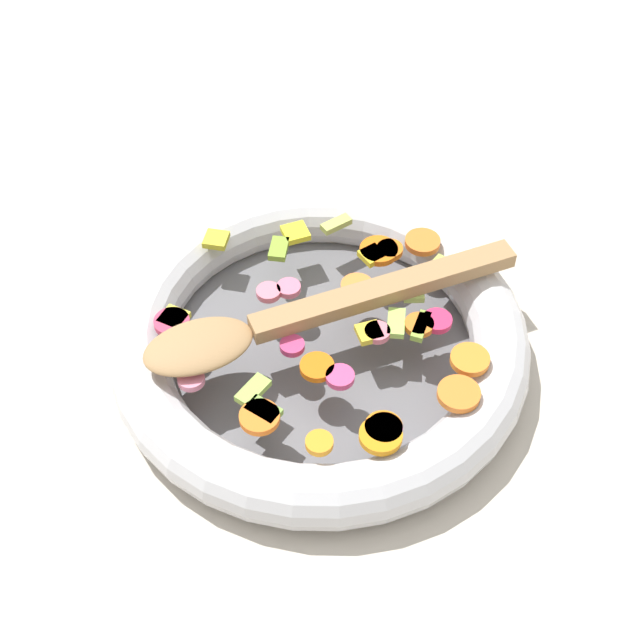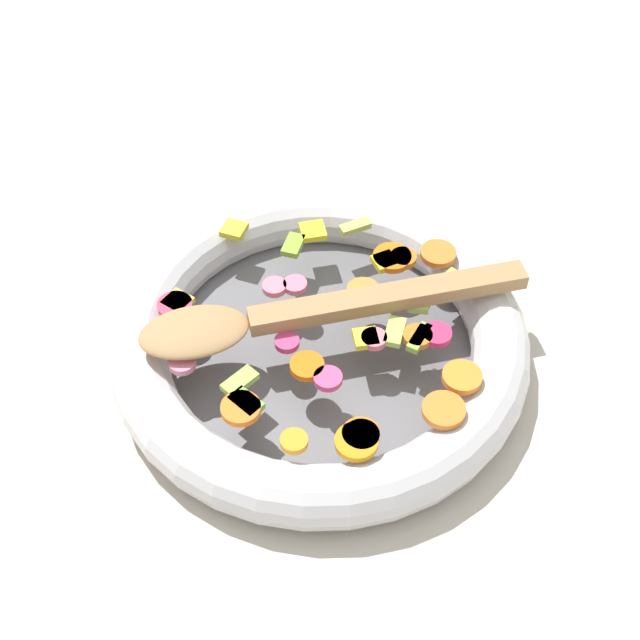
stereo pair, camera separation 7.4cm
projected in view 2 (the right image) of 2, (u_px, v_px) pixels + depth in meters
The scene contains 4 objects.
ground_plane at pixel (320, 357), 0.78m from camera, with size 4.00×4.00×0.00m, color beige.
skillet at pixel (320, 341), 0.77m from camera, with size 0.36×0.36×0.05m.
chopped_vegetables at pixel (349, 332), 0.73m from camera, with size 0.30×0.28×0.01m.
wooden_spoon at pixel (295, 314), 0.73m from camera, with size 0.13×0.33×0.01m.
Camera 2 is at (-0.43, 0.24, 0.61)m, focal length 50.00 mm.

